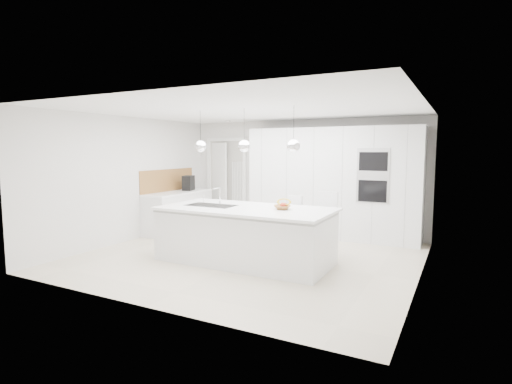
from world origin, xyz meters
The scene contains 27 objects.
floor centered at (0.00, 0.00, 0.00)m, with size 5.50×5.50×0.00m, color beige.
wall_back centered at (0.00, 2.50, 1.25)m, with size 5.50×5.50×0.00m, color silver.
wall_left centered at (-2.75, 0.00, 1.25)m, with size 5.00×5.00×0.00m, color silver.
ceiling centered at (0.00, 0.00, 2.50)m, with size 5.50×5.50×0.00m, color white.
tall_cabinets centered at (0.80, 2.20, 1.15)m, with size 3.60×0.60×2.30m, color white.
oven_stack centered at (1.70, 1.89, 1.35)m, with size 0.62×0.04×1.05m, color #A5A5A8, non-canonical shape.
doorway_frame centered at (-1.95, 2.47, 1.02)m, with size 1.11×0.08×2.13m, color white, non-canonical shape.
hallway_door centered at (-2.20, 2.42, 1.00)m, with size 0.82×0.04×2.00m, color white.
radiator centered at (-1.63, 2.46, 0.85)m, with size 0.32×0.04×1.40m, color white, non-canonical shape.
left_base_cabinets centered at (-2.45, 1.20, 0.43)m, with size 0.60×1.80×0.86m, color white.
left_worktop centered at (-2.45, 1.20, 0.88)m, with size 0.62×1.82×0.04m, color white.
oak_backsplash centered at (-2.74, 1.20, 1.15)m, with size 0.02×1.80×0.50m, color #9B6B38.
island_base centered at (0.10, -0.30, 0.43)m, with size 2.80×1.20×0.86m, color white.
island_worktop centered at (0.10, -0.25, 0.88)m, with size 2.84×1.40×0.04m, color white.
island_sink centered at (-0.55, -0.30, 0.82)m, with size 0.84×0.44×0.18m, color #3F3F42, non-canonical shape.
island_tap centered at (-0.50, -0.10, 1.05)m, with size 0.02×0.02×0.30m, color white.
pendant_left centered at (-0.75, -0.30, 1.90)m, with size 0.20×0.20×0.20m, color white.
pendant_mid centered at (0.10, -0.30, 1.90)m, with size 0.20×0.20×0.20m, color white.
pendant_right centered at (0.95, -0.30, 1.90)m, with size 0.20×0.20×0.20m, color white.
fruit_bowl centered at (0.71, -0.16, 0.93)m, with size 0.27×0.27×0.07m, color #9B6B38.
espresso_machine centered at (-2.43, 1.56, 1.07)m, with size 0.21×0.32×0.34m, color black.
bar_stool_left centered at (0.56, 0.63, 0.51)m, with size 0.33×0.46×1.01m, color white, non-canonical shape.
bar_stool_right centered at (1.15, 0.69, 0.55)m, with size 0.36×0.50×1.10m, color white, non-canonical shape.
apple_a centered at (0.76, -0.16, 0.97)m, with size 0.07×0.07×0.07m, color red.
apple_b centered at (0.74, -0.21, 0.97)m, with size 0.09×0.09×0.09m, color red.
apple_c centered at (0.76, -0.15, 0.97)m, with size 0.08×0.08×0.08m, color red.
banana_bunch centered at (0.75, -0.17, 1.02)m, with size 0.23×0.23×0.03m, color yellow.
Camera 1 is at (3.24, -5.91, 1.85)m, focal length 28.00 mm.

